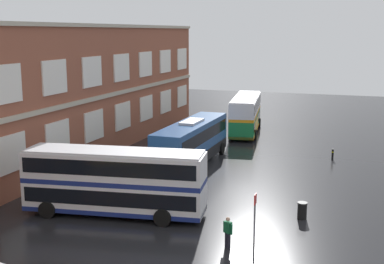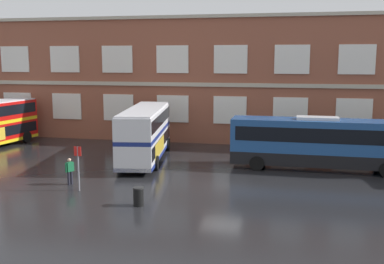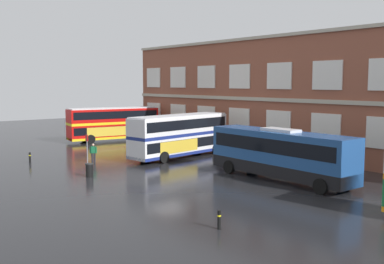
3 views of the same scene
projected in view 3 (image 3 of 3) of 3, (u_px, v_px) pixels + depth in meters
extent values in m
plane|color=black|center=(189.00, 174.00, 36.00)|extent=(120.00, 120.00, 0.00)
cube|color=brown|center=(328.00, 97.00, 44.25)|extent=(53.65, 8.00, 11.41)
cube|color=#B2A893|center=(301.00, 101.00, 41.75)|extent=(53.65, 0.16, 0.36)
cube|color=#B2A893|center=(303.00, 33.00, 41.11)|extent=(53.65, 0.28, 0.30)
cube|color=silver|center=(154.00, 112.00, 60.79)|extent=(3.00, 0.12, 2.51)
cube|color=silver|center=(178.00, 115.00, 56.61)|extent=(3.00, 0.12, 2.51)
cube|color=silver|center=(206.00, 117.00, 52.44)|extent=(3.00, 0.12, 2.51)
cube|color=silver|center=(239.00, 120.00, 48.27)|extent=(3.00, 0.12, 2.51)
cube|color=silver|center=(278.00, 124.00, 44.09)|extent=(3.00, 0.12, 2.51)
cube|color=silver|center=(326.00, 128.00, 39.92)|extent=(3.00, 0.12, 2.51)
cube|color=silver|center=(384.00, 133.00, 35.74)|extent=(3.00, 0.12, 2.51)
cube|color=silver|center=(154.00, 78.00, 60.30)|extent=(3.00, 0.12, 2.51)
cube|color=silver|center=(178.00, 77.00, 56.12)|extent=(3.00, 0.12, 2.51)
cube|color=silver|center=(206.00, 77.00, 51.95)|extent=(3.00, 0.12, 2.51)
cube|color=silver|center=(240.00, 76.00, 47.77)|extent=(3.00, 0.12, 2.51)
cube|color=silver|center=(279.00, 76.00, 43.60)|extent=(3.00, 0.12, 2.51)
cube|color=silver|center=(327.00, 75.00, 39.43)|extent=(3.00, 0.12, 2.51)
cube|color=red|center=(114.00, 131.00, 56.39)|extent=(4.12, 11.25, 1.75)
cube|color=black|center=(113.00, 129.00, 56.37)|extent=(4.10, 10.82, 0.90)
cube|color=yellow|center=(113.00, 122.00, 56.28)|extent=(4.12, 11.25, 0.30)
cube|color=red|center=(113.00, 115.00, 56.18)|extent=(4.12, 11.25, 1.55)
cube|color=black|center=(113.00, 114.00, 56.17)|extent=(4.10, 10.82, 0.90)
cube|color=yellow|center=(114.00, 137.00, 56.47)|extent=(4.14, 11.26, 0.28)
cube|color=silver|center=(113.00, 108.00, 56.09)|extent=(3.99, 11.02, 0.12)
cube|color=gold|center=(107.00, 132.00, 54.62)|extent=(0.73, 4.79, 1.10)
cube|color=yellow|center=(154.00, 110.00, 58.87)|extent=(1.65, 0.30, 0.40)
cylinder|color=black|center=(146.00, 136.00, 57.29)|extent=(0.47, 1.08, 1.04)
cylinder|color=black|center=(138.00, 134.00, 59.49)|extent=(0.47, 1.08, 1.04)
cylinder|color=black|center=(91.00, 139.00, 53.73)|extent=(0.47, 1.08, 1.04)
cylinder|color=black|center=(84.00, 137.00, 55.92)|extent=(0.47, 1.08, 1.04)
cube|color=silver|center=(180.00, 145.00, 43.89)|extent=(4.16, 11.26, 1.75)
cube|color=black|center=(180.00, 142.00, 43.86)|extent=(4.14, 10.83, 0.90)
cube|color=navy|center=(180.00, 134.00, 43.78)|extent=(4.16, 11.26, 0.30)
cube|color=silver|center=(180.00, 124.00, 43.68)|extent=(4.16, 11.26, 1.55)
cube|color=black|center=(180.00, 123.00, 43.67)|extent=(4.14, 10.83, 0.90)
cube|color=navy|center=(180.00, 152.00, 43.97)|extent=(4.18, 11.26, 0.28)
cube|color=silver|center=(180.00, 115.00, 43.59)|extent=(4.03, 11.02, 0.12)
cube|color=gold|center=(180.00, 146.00, 42.04)|extent=(0.75, 4.79, 1.10)
cube|color=yellow|center=(216.00, 117.00, 47.61)|extent=(1.65, 0.31, 0.40)
cylinder|color=black|center=(216.00, 149.00, 45.90)|extent=(0.47, 1.08, 1.04)
cylinder|color=black|center=(197.00, 146.00, 47.63)|extent=(0.47, 1.08, 1.04)
cylinder|color=black|center=(164.00, 157.00, 40.70)|extent=(0.47, 1.08, 1.04)
cylinder|color=black|center=(145.00, 154.00, 42.42)|extent=(0.47, 1.08, 1.04)
cube|color=navy|center=(280.00, 153.00, 33.52)|extent=(12.02, 2.66, 3.20)
cube|color=black|center=(280.00, 144.00, 33.45)|extent=(11.30, 2.70, 1.00)
cube|color=black|center=(280.00, 169.00, 33.65)|extent=(12.02, 2.68, 0.90)
cube|color=silver|center=(281.00, 130.00, 33.34)|extent=(2.89, 1.30, 0.20)
cylinder|color=black|center=(321.00, 186.00, 29.33)|extent=(1.04, 0.33, 1.04)
cylinder|color=black|center=(344.00, 181.00, 30.89)|extent=(1.04, 0.33, 1.04)
cylinder|color=black|center=(229.00, 167.00, 36.10)|extent=(1.04, 0.33, 1.04)
cylinder|color=black|center=(252.00, 163.00, 37.66)|extent=(1.04, 0.33, 1.04)
cylinder|color=black|center=(95.00, 158.00, 41.07)|extent=(0.22, 0.22, 0.85)
cylinder|color=black|center=(92.00, 158.00, 41.04)|extent=(0.22, 0.22, 0.85)
cube|color=#145933|center=(93.00, 150.00, 40.98)|extent=(0.40, 0.47, 0.60)
cylinder|color=#145933|center=(96.00, 150.00, 41.02)|extent=(0.15, 0.15, 0.57)
cylinder|color=#145933|center=(90.00, 150.00, 40.94)|extent=(0.15, 0.15, 0.57)
sphere|color=tan|center=(93.00, 145.00, 40.93)|extent=(0.22, 0.22, 0.22)
cylinder|color=slate|center=(87.00, 150.00, 39.35)|extent=(0.10, 0.10, 2.70)
cube|color=red|center=(87.00, 138.00, 39.22)|extent=(0.44, 0.04, 0.56)
cylinder|color=black|center=(89.00, 171.00, 34.81)|extent=(0.56, 0.56, 0.95)
cylinder|color=black|center=(89.00, 164.00, 34.75)|extent=(0.60, 0.60, 0.08)
cylinder|color=black|center=(219.00, 220.00, 22.37)|extent=(0.18, 0.18, 0.95)
cylinder|color=yellow|center=(219.00, 216.00, 22.35)|extent=(0.19, 0.19, 0.08)
cylinder|color=black|center=(30.00, 158.00, 40.81)|extent=(0.18, 0.18, 0.95)
cylinder|color=yellow|center=(30.00, 155.00, 40.79)|extent=(0.19, 0.19, 0.08)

